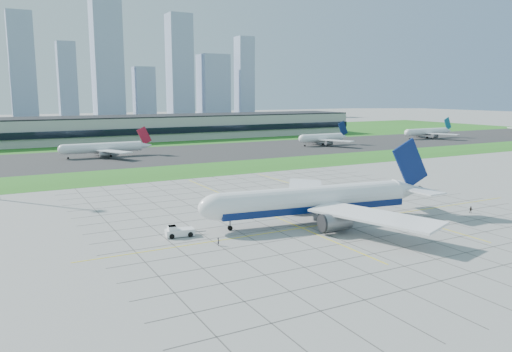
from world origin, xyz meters
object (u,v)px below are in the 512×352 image
(airliner, at_px, (315,200))
(crew_far, at_px, (471,210))
(crew_near, at_px, (218,242))
(distant_jet_1, at_px, (104,148))
(distant_jet_3, at_px, (428,132))
(pushback_tug, at_px, (178,231))
(distant_jet_2, at_px, (323,138))

(airliner, bearing_deg, crew_far, -8.86)
(crew_far, bearing_deg, crew_near, -132.18)
(distant_jet_1, relative_size, distant_jet_3, 1.00)
(pushback_tug, bearing_deg, distant_jet_1, 91.82)
(distant_jet_2, xyz_separation_m, distant_jet_3, (89.28, 3.50, 0.00))
(airliner, xyz_separation_m, distant_jet_3, (194.94, 146.26, -0.77))
(crew_far, height_order, distant_jet_1, distant_jet_1)
(crew_near, bearing_deg, crew_far, -68.39)
(crew_far, height_order, distant_jet_3, distant_jet_3)
(pushback_tug, distance_m, distant_jet_1, 146.27)
(crew_near, relative_size, distant_jet_2, 0.04)
(distant_jet_1, xyz_separation_m, distant_jet_3, (213.17, -3.02, -0.00))
(pushback_tug, relative_size, distant_jet_1, 0.21)
(crew_near, distance_m, crew_far, 68.41)
(pushback_tug, xyz_separation_m, distant_jet_1, (14.57, 145.50, 3.40))
(pushback_tug, height_order, crew_far, pushback_tug)
(airliner, distance_m, pushback_tug, 33.28)
(distant_jet_3, bearing_deg, distant_jet_1, 179.19)
(pushback_tug, distance_m, crew_far, 74.73)
(crew_near, relative_size, crew_far, 0.95)
(pushback_tug, height_order, distant_jet_2, distant_jet_2)
(airliner, distance_m, distant_jet_1, 150.39)
(distant_jet_1, bearing_deg, pushback_tug, -95.72)
(distant_jet_1, distance_m, distant_jet_3, 213.19)
(airliner, relative_size, distant_jet_1, 1.44)
(crew_near, bearing_deg, distant_jet_2, -15.59)
(distant_jet_2, bearing_deg, distant_jet_3, 2.25)
(crew_far, height_order, distant_jet_2, distant_jet_2)
(crew_near, distance_m, distant_jet_3, 270.08)
(crew_far, xyz_separation_m, distant_jet_2, (65.38, 154.61, 3.60))
(crew_near, height_order, distant_jet_1, distant_jet_1)
(distant_jet_2, bearing_deg, distant_jet_1, 176.99)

